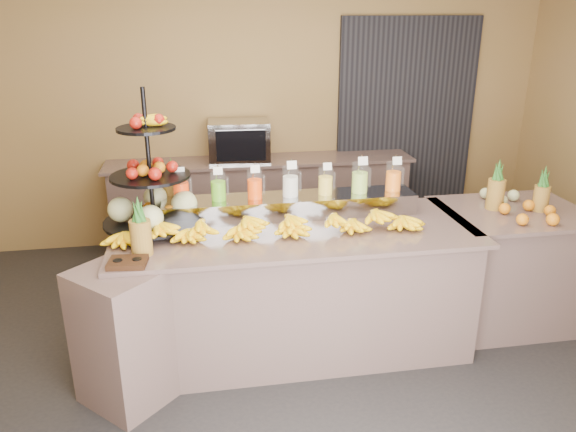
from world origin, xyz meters
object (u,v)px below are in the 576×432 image
object	(u,v)px
pitcher_tray	(290,206)
oven_warmer	(239,141)
fruit_stand	(159,194)
condiment_caddy	(128,263)
right_fruit_pile	(522,205)
banana_heap	(269,223)

from	to	relation	value
pitcher_tray	oven_warmer	size ratio (longest dim) A/B	3.10
fruit_stand	condiment_caddy	bearing A→B (deg)	-92.02
fruit_stand	oven_warmer	distance (m)	1.89
oven_warmer	right_fruit_pile	bearing A→B (deg)	-42.31
fruit_stand	oven_warmer	world-z (taller)	fruit_stand
banana_heap	oven_warmer	size ratio (longest dim) A/B	3.55
fruit_stand	condiment_caddy	world-z (taller)	fruit_stand
condiment_caddy	oven_warmer	world-z (taller)	oven_warmer
right_fruit_pile	oven_warmer	xyz separation A→B (m)	(-1.92, 1.93, 0.12)
right_fruit_pile	fruit_stand	bearing A→B (deg)	176.23
fruit_stand	banana_heap	bearing A→B (deg)	-4.37
banana_heap	fruit_stand	xyz separation A→B (m)	(-0.72, 0.25, 0.16)
banana_heap	fruit_stand	bearing A→B (deg)	161.05
banana_heap	fruit_stand	size ratio (longest dim) A/B	2.19
right_fruit_pile	oven_warmer	distance (m)	2.73
pitcher_tray	oven_warmer	xyz separation A→B (m)	(-0.23, 1.67, 0.12)
fruit_stand	condiment_caddy	xyz separation A→B (m)	(-0.18, -0.59, -0.23)
pitcher_tray	right_fruit_pile	distance (m)	1.72
right_fruit_pile	banana_heap	bearing A→B (deg)	-177.78
banana_heap	right_fruit_pile	bearing A→B (deg)	2.22
fruit_stand	oven_warmer	size ratio (longest dim) A/B	1.62
pitcher_tray	banana_heap	size ratio (longest dim) A/B	0.87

